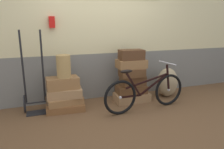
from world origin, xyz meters
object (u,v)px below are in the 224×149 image
(suitcase_8, at_px, (131,64))
(suitcase_9, at_px, (131,55))
(suitcase_2, at_px, (65,93))
(suitcase_5, at_px, (131,89))
(suitcase_7, at_px, (132,72))
(suitcase_4, at_px, (132,97))
(bicycle, at_px, (146,92))
(suitcase_0, at_px, (66,107))
(suitcase_1, at_px, (65,100))
(burlap_sack, at_px, (167,82))
(suitcase_6, at_px, (133,81))
(suitcase_3, at_px, (63,83))
(luggage_trolley, at_px, (35,94))
(wicker_basket, at_px, (64,66))

(suitcase_8, distance_m, suitcase_9, 0.18)
(suitcase_2, xyz_separation_m, suitcase_5, (1.30, 0.01, -0.08))
(suitcase_7, bearing_deg, suitcase_4, 47.48)
(suitcase_8, bearing_deg, suitcase_9, 156.49)
(suitcase_4, xyz_separation_m, bicycle, (0.04, -0.47, 0.25))
(suitcase_0, xyz_separation_m, bicycle, (1.35, -0.46, 0.27))
(suitcase_1, bearing_deg, burlap_sack, -5.73)
(suitcase_7, bearing_deg, suitcase_9, 88.68)
(suitcase_5, height_order, suitcase_6, suitcase_6)
(suitcase_0, xyz_separation_m, suitcase_3, (-0.02, 0.05, 0.43))
(suitcase_0, bearing_deg, luggage_trolley, 169.97)
(suitcase_4, xyz_separation_m, burlap_sack, (0.83, 0.01, 0.22))
(wicker_basket, xyz_separation_m, luggage_trolley, (-0.50, 0.10, -0.47))
(suitcase_7, xyz_separation_m, burlap_sack, (0.84, 0.03, -0.28))
(suitcase_1, xyz_separation_m, luggage_trolley, (-0.48, 0.10, 0.14))
(suitcase_1, distance_m, suitcase_6, 1.36)
(wicker_basket, bearing_deg, suitcase_6, 0.43)
(suitcase_0, height_order, suitcase_8, suitcase_8)
(suitcase_1, height_order, suitcase_8, suitcase_8)
(suitcase_7, distance_m, bicycle, 0.53)
(suitcase_3, bearing_deg, burlap_sack, -2.47)
(suitcase_2, distance_m, burlap_sack, 2.13)
(suitcase_2, bearing_deg, burlap_sack, 5.94)
(suitcase_8, distance_m, wicker_basket, 1.29)
(suitcase_6, xyz_separation_m, burlap_sack, (0.80, -0.01, -0.11))
(suitcase_1, relative_size, bicycle, 0.37)
(suitcase_8, relative_size, luggage_trolley, 0.40)
(suitcase_0, bearing_deg, suitcase_9, 6.92)
(suitcase_4, relative_size, wicker_basket, 1.72)
(suitcase_8, height_order, burlap_sack, suitcase_8)
(suitcase_0, distance_m, suitcase_1, 0.12)
(suitcase_6, relative_size, bicycle, 0.30)
(suitcase_4, xyz_separation_m, suitcase_7, (-0.01, -0.01, 0.51))
(suitcase_0, height_order, wicker_basket, wicker_basket)
(suitcase_2, height_order, suitcase_7, suitcase_7)
(suitcase_0, bearing_deg, suitcase_2, 92.65)
(suitcase_4, bearing_deg, suitcase_5, 100.74)
(suitcase_1, bearing_deg, suitcase_4, -6.27)
(suitcase_7, distance_m, burlap_sack, 0.89)
(wicker_basket, bearing_deg, suitcase_2, 165.02)
(suitcase_2, bearing_deg, wicker_basket, -8.98)
(suitcase_0, relative_size, suitcase_5, 1.14)
(suitcase_6, relative_size, suitcase_7, 1.02)
(suitcase_0, bearing_deg, bicycle, -14.22)
(burlap_sack, bearing_deg, suitcase_8, 178.46)
(suitcase_3, height_order, suitcase_7, suitcase_7)
(suitcase_2, xyz_separation_m, bicycle, (1.35, -0.49, 0.01))
(suitcase_3, xyz_separation_m, suitcase_4, (1.33, -0.04, -0.41))
(suitcase_1, xyz_separation_m, suitcase_5, (1.31, 0.02, 0.06))
(suitcase_0, distance_m, suitcase_2, 0.26)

